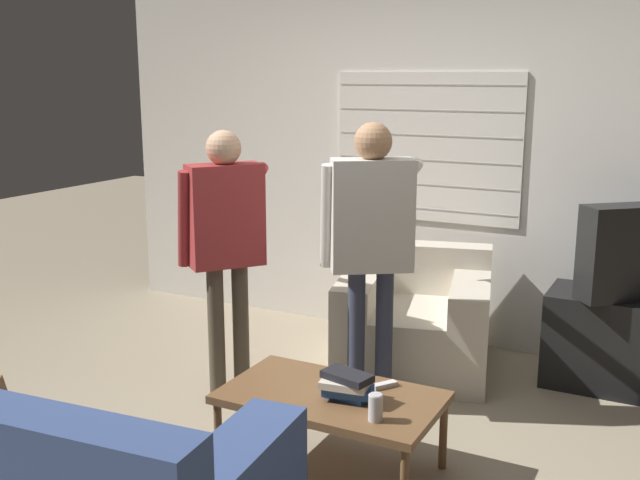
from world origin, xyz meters
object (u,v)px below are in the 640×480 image
Objects in this scene: person_left_standing at (225,230)px; spare_remote at (385,385)px; armchair_beige at (415,321)px; soda_can at (376,407)px; coffee_table at (331,401)px; person_right_standing at (371,230)px; book_stack at (347,385)px.

spare_remote is at bearing -69.04° from person_left_standing.
person_left_standing is 12.42× the size of spare_remote.
soda_can is at bearing 90.04° from armchair_beige.
coffee_table is at bearing 79.99° from armchair_beige.
person_right_standing is 0.92m from spare_remote.
person_left_standing reaches higher than spare_remote.
soda_can is (0.21, -0.14, -0.01)m from book_stack.
person_left_standing reaches higher than book_stack.
spare_remote reaches higher than coffee_table.
armchair_beige is 4.40× the size of book_stack.
person_right_standing is 0.99m from book_stack.
person_left_standing is at bearing 151.87° from book_stack.
coffee_table is 8.38× the size of soda_can.
book_stack is at bearing 145.54° from soda_can.
armchair_beige reaches higher than spare_remote.
person_right_standing is at bearing 74.40° from armchair_beige.
book_stack is (1.07, -0.57, -0.55)m from person_left_standing.
coffee_table is 0.63× the size of person_right_standing.
person_left_standing reaches higher than armchair_beige.
armchair_beige is 1.09× the size of coffee_table.
coffee_table is at bearing -113.28° from person_right_standing.
book_stack is at bearing -12.60° from coffee_table.
coffee_table is 0.28m from spare_remote.
person_left_standing is at bearing 150.54° from coffee_table.
armchair_beige reaches higher than book_stack.
person_left_standing reaches higher than coffee_table.
armchair_beige is at bearing 97.74° from book_stack.
person_right_standing reaches higher than spare_remote.
book_stack is (0.20, -1.48, 0.15)m from armchair_beige.
armchair_beige is 1.44m from person_left_standing.
armchair_beige is 1.68m from soda_can.
book_stack reaches higher than coffee_table.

